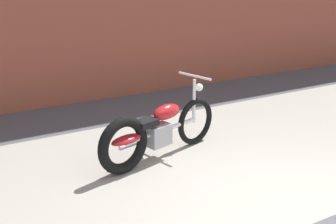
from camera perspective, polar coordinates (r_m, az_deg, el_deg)
sidewalk_slab at (r=5.38m, az=4.81°, el=-6.66°), size 36.00×3.50×0.01m
motorcycle_red at (r=5.18m, az=-2.08°, el=-2.88°), size 1.96×0.77×1.03m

